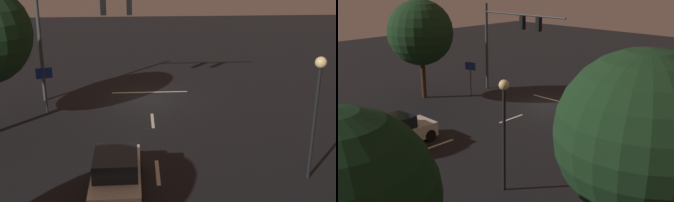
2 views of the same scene
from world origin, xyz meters
The scene contains 8 objects.
ground_plane centered at (0.00, 0.00, 0.00)m, with size 80.00×80.00×0.00m, color black.
traffic_signal_assembly centered at (4.15, -0.07, 4.86)m, with size 7.84×0.47×6.97m.
lane_dash_far centered at (0.00, 4.00, 0.00)m, with size 2.20×0.16×0.01m, color beige.
lane_dash_mid centered at (0.00, 10.00, 0.00)m, with size 2.20×0.16×0.01m, color beige.
stop_bar centered at (0.00, -1.25, 0.00)m, with size 5.00×0.16×0.01m, color beige.
car_approaching centered at (1.61, 11.58, 0.80)m, with size 1.93×4.38×1.70m.
street_lamp_left_kerb centered at (-6.08, 10.88, 3.52)m, with size 0.44×0.44×5.02m.
route_sign centered at (6.01, 2.27, 1.94)m, with size 0.88×0.32×2.70m.
Camera 1 is at (0.67, 26.05, 8.51)m, focal length 46.01 mm.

